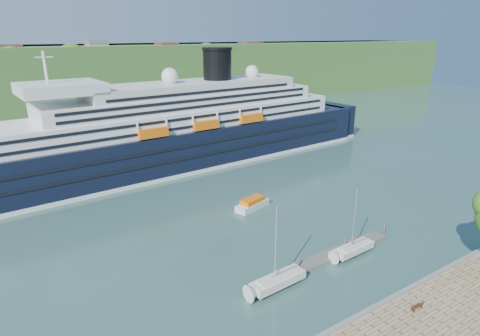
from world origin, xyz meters
name	(u,v)px	position (x,y,z in m)	size (l,w,h in m)	color
ground	(376,313)	(0.00, 0.00, 0.00)	(400.00, 400.00, 0.00)	#2F534B
far_hillside	(70,78)	(0.00, 145.00, 12.00)	(400.00, 50.00, 24.00)	#356026
quay_coping	(379,305)	(0.00, -0.20, 1.15)	(220.00, 0.50, 0.30)	slate
cruise_ship	(172,109)	(3.22, 57.79, 12.67)	(112.84, 16.43, 25.34)	black
park_bench	(417,306)	(2.78, -2.71, 1.45)	(1.41, 0.58, 0.91)	#4E2A16
floating_pontoon	(334,254)	(4.79, 10.82, 0.21)	(18.99, 2.32, 0.42)	#69645D
sailboat_white_near	(279,250)	(-5.98, 9.16, 5.01)	(7.76, 2.16, 10.02)	silver
sailboat_white_far	(356,224)	(7.09, 9.48, 4.53)	(7.01, 1.95, 9.05)	silver
tender_launch	(252,203)	(4.48, 29.28, 0.91)	(6.62, 2.26, 1.83)	orange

